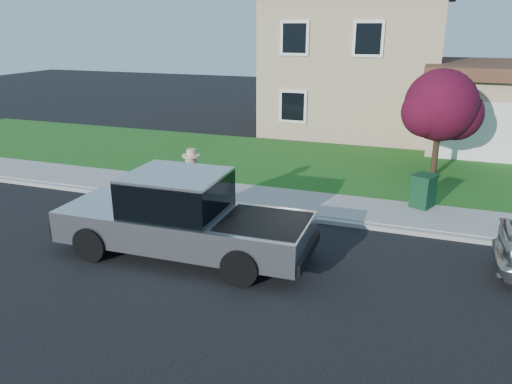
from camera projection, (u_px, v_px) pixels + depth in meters
ground at (239, 260)px, 11.57m from camera, size 80.00×80.00×0.00m
curb at (310, 219)px, 13.82m from camera, size 40.00×0.20×0.12m
sidewalk at (319, 206)px, 14.80m from camera, size 40.00×2.00×0.15m
lawn at (346, 167)px, 18.82m from camera, size 40.00×7.00×0.10m
house at (383, 67)px, 24.76m from camera, size 14.00×11.30×6.85m
pickup_truck at (183, 218)px, 11.56m from camera, size 6.08×2.35×1.98m
woman at (193, 188)px, 13.56m from camera, size 0.78×0.63×2.04m
ornamental_tree at (442, 109)px, 16.85m from camera, size 2.70×2.44×3.71m
trash_bin at (423, 191)px, 14.37m from camera, size 0.81×0.86×0.96m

